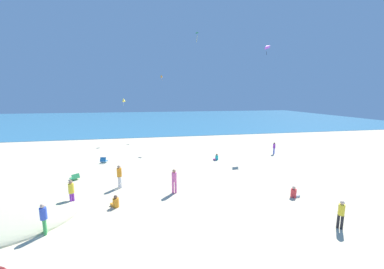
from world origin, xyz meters
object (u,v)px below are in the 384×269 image
Objects in this scene: beach_chair_far_left at (75,177)px; person_2 at (44,217)px; person_5 at (294,193)px; person_4 at (116,202)px; person_8 at (71,191)px; beach_chair_far_right at (104,160)px; person_3 at (216,158)px; person_7 at (341,213)px; person_6 at (119,175)px; kite_purple at (266,47)px; person_1 at (274,147)px; person_0 at (174,179)px; kite_green at (197,33)px; kite_yellow at (124,100)px; kite_orange at (161,76)px.

person_2 is at bearing 144.20° from beach_chair_far_left.
beach_chair_far_left is 1.13× the size of person_5.
person_8 reaches higher than person_4.
person_3 reaches higher than beach_chair_far_right.
beach_chair_far_left is at bearing -67.77° from person_7.
kite_purple is (16.55, 10.15, 11.58)m from person_6.
person_5 is (11.46, -0.84, 0.00)m from person_4.
kite_purple is (19.43, 15.36, 11.65)m from person_2.
person_7 reaches higher than person_5.
person_1 is 12.26m from kite_purple.
person_0 reaches higher than beach_chair_far_left.
person_2 is 2.35× the size of person_3.
person_7 is at bearing -164.98° from beach_chair_far_left.
kite_green is at bearing -36.71° from beach_chair_far_right.
person_8 is at bearing 152.31° from beach_chair_far_left.
person_5 is (7.74, -2.13, -0.70)m from person_0.
kite_green is at bearing -8.11° from person_1.
person_2 is at bearing 80.83° from person_1.
person_0 is at bearing -106.42° from kite_green.
person_5 is 0.51× the size of person_7.
kite_yellow reaches higher than person_7.
person_5 is 0.45× the size of person_6.
beach_chair_far_right is 12.20m from kite_yellow.
person_1 is 0.81× the size of person_6.
person_3 reaches higher than beach_chair_far_left.
person_5 is at bearing -116.00° from beach_chair_far_right.
person_2 reaches higher than person_3.
kite_yellow is at bearing -127.82° from person_6.
person_2 is at bearing -118.62° from kite_green.
person_3 is 9.78m from person_5.
beach_chair_far_left is at bearing 79.78° from person_2.
person_6 is at bearing 67.36° from person_0.
person_1 is at bearing -54.50° from person_0.
person_4 is 0.99× the size of person_5.
kite_orange is 16.55m from kite_purple.
kite_green reaches higher than person_4.
person_3 is at bearing -114.42° from person_7.
person_1 is at bearing -123.13° from person_8.
person_5 is 25.46m from kite_yellow.
person_4 reaches higher than beach_chair_far_right.
beach_chair_far_right is at bearing -0.50° from person_3.
beach_chair_far_left is 1.01× the size of kite_orange.
beach_chair_far_right is 0.51× the size of person_7.
kite_yellow is at bearing -51.75° from beach_chair_far_left.
person_6 is 1.38× the size of kite_purple.
kite_yellow reaches higher than beach_chair_far_right.
person_8 is at bearing -146.96° from kite_purple.
kite_orange is (8.17, 18.78, 9.58)m from beach_chair_far_left.
kite_purple is 1.10× the size of kite_yellow.
person_0 is at bearing -160.25° from beach_chair_far_left.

